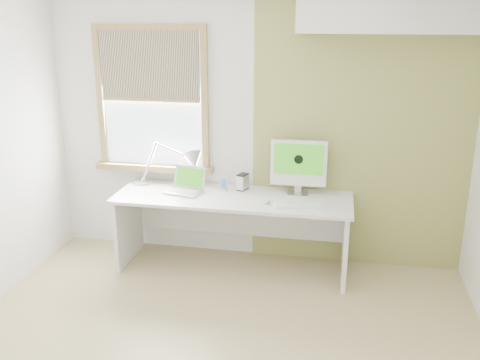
% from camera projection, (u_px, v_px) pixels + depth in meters
% --- Properties ---
extents(room, '(4.04, 3.54, 2.64)m').
position_uv_depth(room, '(209.00, 184.00, 3.38)').
color(room, tan).
rests_on(room, ground).
extents(accent_wall, '(2.00, 0.02, 2.60)m').
position_uv_depth(accent_wall, '(361.00, 133.00, 4.83)').
color(accent_wall, '#939B49').
rests_on(accent_wall, room).
extents(soffit, '(1.60, 0.40, 0.42)m').
position_uv_depth(soffit, '(396.00, 7.00, 4.30)').
color(soffit, white).
rests_on(soffit, room).
extents(window, '(1.20, 0.14, 1.42)m').
position_uv_depth(window, '(152.00, 100.00, 5.09)').
color(window, olive).
rests_on(window, room).
extents(desk, '(2.20, 0.70, 0.73)m').
position_uv_depth(desk, '(234.00, 213.00, 4.99)').
color(desk, silver).
rests_on(desk, room).
extents(desk_lamp, '(0.77, 0.31, 0.43)m').
position_uv_depth(desk_lamp, '(184.00, 163.00, 5.13)').
color(desk_lamp, '#B8BABC').
rests_on(desk_lamp, desk).
extents(laptop, '(0.38, 0.33, 0.23)m').
position_uv_depth(laptop, '(187.00, 186.00, 4.99)').
color(laptop, '#B8BABC').
rests_on(laptop, desk).
extents(phone_dock, '(0.07, 0.07, 0.13)m').
position_uv_depth(phone_dock, '(224.00, 187.00, 5.03)').
color(phone_dock, '#B8BABC').
rests_on(phone_dock, desk).
extents(external_drive, '(0.11, 0.14, 0.16)m').
position_uv_depth(external_drive, '(243.00, 182.00, 5.03)').
color(external_drive, '#B8BABC').
rests_on(external_drive, desk).
extents(imac, '(0.52, 0.17, 0.51)m').
position_uv_depth(imac, '(299.00, 164.00, 4.87)').
color(imac, '#B8BABC').
rests_on(imac, desk).
extents(keyboard, '(0.43, 0.17, 0.02)m').
position_uv_depth(keyboard, '(299.00, 206.00, 4.61)').
color(keyboard, white).
rests_on(keyboard, desk).
extents(mouse, '(0.06, 0.10, 0.03)m').
position_uv_depth(mouse, '(266.00, 201.00, 4.70)').
color(mouse, white).
rests_on(mouse, desk).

